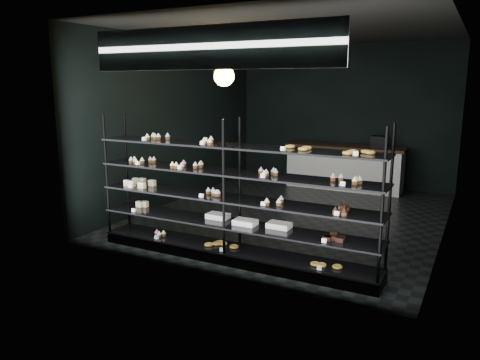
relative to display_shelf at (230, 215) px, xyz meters
The scene contains 5 objects.
room 2.64m from the display_shelf, 90.77° to the left, with size 5.01×6.01×3.20m.
display_shelf is the anchor object (origin of this frame).
signage 2.17m from the display_shelf, 93.94° to the right, with size 3.30×0.05×0.50m.
pendant_lamp 2.44m from the display_shelf, 122.06° to the left, with size 0.32×0.32×0.89m.
service_counter 4.96m from the display_shelf, 87.76° to the left, with size 2.61×0.65×1.23m.
Camera 1 is at (2.93, -7.70, 2.36)m, focal length 35.00 mm.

